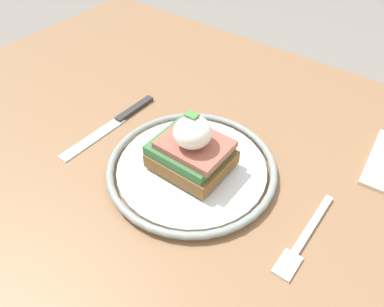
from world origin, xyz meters
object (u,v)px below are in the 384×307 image
(sandwich, at_px, (191,149))
(knife, at_px, (117,121))
(plate, at_px, (192,168))
(fork, at_px, (304,238))

(sandwich, relative_size, knife, 0.53)
(plate, relative_size, fork, 1.69)
(plate, height_order, knife, plate)
(knife, bearing_deg, sandwich, 173.90)
(plate, xyz_separation_m, knife, (0.16, -0.01, -0.01))
(sandwich, distance_m, fork, 0.18)
(sandwich, distance_m, knife, 0.17)
(fork, bearing_deg, knife, -3.98)
(plate, bearing_deg, knife, -5.22)
(fork, relative_size, knife, 0.73)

